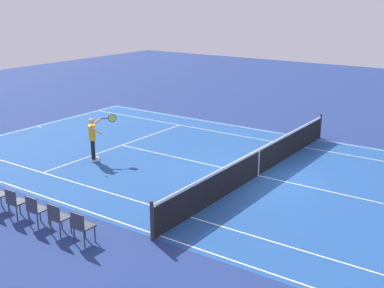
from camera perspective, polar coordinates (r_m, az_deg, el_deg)
The scene contains 10 objects.
ground_plane at distance 17.40m, azimuth 7.61°, elevation -3.64°, with size 60.00×60.00×0.00m, color navy.
court_slab at distance 17.40m, azimuth 7.62°, elevation -3.63°, with size 24.20×11.40×0.00m, color #1E4C93.
court_line_markings at distance 17.40m, azimuth 7.62°, elevation -3.62°, with size 23.85×11.05×0.01m.
tennis_net at distance 17.24m, azimuth 7.68°, elevation -2.10°, with size 0.10×11.70×1.08m.
tennis_player_near at distance 18.93m, azimuth -11.33°, elevation 0.82°, with size 0.74×1.13×1.70m.
tennis_ball at distance 17.44m, azimuth -9.86°, elevation -3.58°, with size 0.07×0.07×0.07m, color #CCE01E.
spectator_chair_0 at distance 12.78m, azimuth -12.64°, elevation -9.15°, with size 0.44×0.44×0.88m.
spectator_chair_1 at distance 13.40m, azimuth -15.26°, elevation -8.09°, with size 0.44×0.44×0.88m.
spectator_chair_2 at distance 14.05m, azimuth -17.63°, elevation -7.11°, with size 0.44×0.44×0.88m.
spectator_chair_3 at distance 14.73m, azimuth -19.78°, elevation -6.21°, with size 0.44×0.44×0.88m.
Camera 1 is at (-7.36, 14.58, 6.00)m, focal length 46.21 mm.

